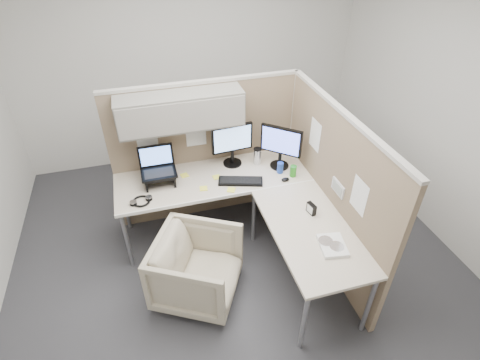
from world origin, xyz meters
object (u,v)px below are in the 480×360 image
object	(u,v)px
office_chair	(197,266)
desk	(246,200)
keyboard	(241,181)
monitor_left	(232,142)

from	to	relation	value
office_chair	desk	bearing A→B (deg)	-26.55
desk	office_chair	world-z (taller)	office_chair
desk	office_chair	xyz separation A→B (m)	(-0.58, -0.40, -0.32)
desk	office_chair	size ratio (longest dim) A/B	2.73
desk	keyboard	size ratio (longest dim) A/B	4.48
office_chair	keyboard	xyz separation A→B (m)	(0.59, 0.64, 0.38)
desk	monitor_left	size ratio (longest dim) A/B	4.29
monitor_left	office_chair	bearing A→B (deg)	-126.01
office_chair	monitor_left	bearing A→B (deg)	-2.37
keyboard	office_chair	bearing A→B (deg)	-115.35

